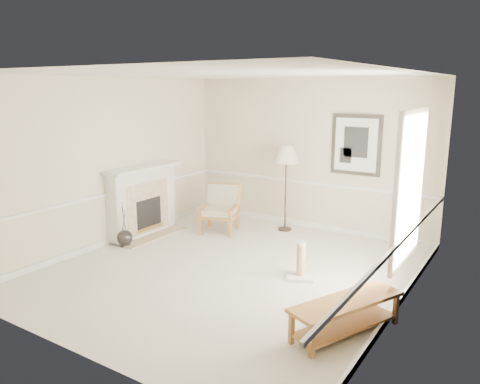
{
  "coord_description": "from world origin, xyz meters",
  "views": [
    {
      "loc": [
        3.76,
        -5.52,
        2.71
      ],
      "look_at": [
        -0.26,
        0.7,
        1.06
      ],
      "focal_mm": 35.0,
      "sensor_mm": 36.0,
      "label": 1
    }
  ],
  "objects_px": {
    "armchair": "(221,206)",
    "bench": "(346,311)",
    "floor_vase": "(125,238)",
    "scratching_post": "(301,267)",
    "floor_lamp": "(286,156)"
  },
  "relations": [
    {
      "from": "bench",
      "to": "scratching_post",
      "type": "bearing_deg",
      "value": 133.87
    },
    {
      "from": "bench",
      "to": "scratching_post",
      "type": "xyz_separation_m",
      "value": [
        -1.11,
        1.15,
        -0.1
      ]
    },
    {
      "from": "floor_lamp",
      "to": "bench",
      "type": "bearing_deg",
      "value": -52.62
    },
    {
      "from": "floor_lamp",
      "to": "scratching_post",
      "type": "distance_m",
      "value": 2.69
    },
    {
      "from": "floor_vase",
      "to": "scratching_post",
      "type": "distance_m",
      "value": 3.21
    },
    {
      "from": "floor_vase",
      "to": "armchair",
      "type": "distance_m",
      "value": 1.93
    },
    {
      "from": "floor_lamp",
      "to": "floor_vase",
      "type": "bearing_deg",
      "value": -128.63
    },
    {
      "from": "bench",
      "to": "scratching_post",
      "type": "height_order",
      "value": "scratching_post"
    },
    {
      "from": "bench",
      "to": "scratching_post",
      "type": "relative_size",
      "value": 2.7
    },
    {
      "from": "armchair",
      "to": "floor_lamp",
      "type": "xyz_separation_m",
      "value": [
        1.04,
        0.68,
        0.97
      ]
    },
    {
      "from": "armchair",
      "to": "floor_lamp",
      "type": "relative_size",
      "value": 0.54
    },
    {
      "from": "floor_lamp",
      "to": "scratching_post",
      "type": "height_order",
      "value": "floor_lamp"
    },
    {
      "from": "armchair",
      "to": "bench",
      "type": "xyz_separation_m",
      "value": [
        3.44,
        -2.46,
        -0.21
      ]
    },
    {
      "from": "armchair",
      "to": "scratching_post",
      "type": "relative_size",
      "value": 1.63
    },
    {
      "from": "bench",
      "to": "floor_lamp",
      "type": "bearing_deg",
      "value": 127.38
    }
  ]
}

